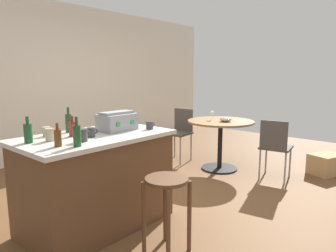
% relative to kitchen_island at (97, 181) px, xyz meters
% --- Properties ---
extents(ground_plane, '(8.80, 8.80, 0.00)m').
position_rel_kitchen_island_xyz_m(ground_plane, '(1.18, -0.02, -0.46)').
color(ground_plane, brown).
extents(back_wall, '(8.00, 0.10, 2.70)m').
position_rel_kitchen_island_xyz_m(back_wall, '(1.18, 2.72, 0.89)').
color(back_wall, silver).
rests_on(back_wall, ground_plane).
extents(kitchen_island, '(1.42, 0.83, 0.91)m').
position_rel_kitchen_island_xyz_m(kitchen_island, '(0.00, 0.00, 0.00)').
color(kitchen_island, brown).
rests_on(kitchen_island, ground_plane).
extents(wooden_stool, '(0.35, 0.35, 0.65)m').
position_rel_kitchen_island_xyz_m(wooden_stool, '(0.09, -0.82, 0.03)').
color(wooden_stool, brown).
rests_on(wooden_stool, ground_plane).
extents(dining_table, '(1.01, 1.01, 0.77)m').
position_rel_kitchen_island_xyz_m(dining_table, '(2.36, 0.07, 0.13)').
color(dining_table, black).
rests_on(dining_table, ground_plane).
extents(folding_chair_near, '(0.44, 0.44, 0.88)m').
position_rel_kitchen_island_xyz_m(folding_chair_near, '(2.35, 0.86, 0.07)').
color(folding_chair_near, '#47423D').
rests_on(folding_chair_near, ground_plane).
extents(folding_chair_far, '(0.46, 0.46, 0.85)m').
position_rel_kitchen_island_xyz_m(folding_chair_far, '(2.42, -0.77, 0.05)').
color(folding_chair_far, '#47423D').
rests_on(folding_chair_far, ground_plane).
extents(toolbox, '(0.36, 0.26, 0.19)m').
position_rel_kitchen_island_xyz_m(toolbox, '(0.29, 0.02, 0.54)').
color(toolbox, gray).
rests_on(toolbox, kitchen_island).
extents(bottle_0, '(0.06, 0.06, 0.19)m').
position_rel_kitchen_island_xyz_m(bottle_0, '(-0.47, -0.18, 0.52)').
color(bottle_0, '#603314').
rests_on(bottle_0, kitchen_island).
extents(bottle_1, '(0.06, 0.06, 0.25)m').
position_rel_kitchen_island_xyz_m(bottle_1, '(-0.09, 0.30, 0.55)').
color(bottle_1, '#194C23').
rests_on(bottle_1, kitchen_island).
extents(bottle_2, '(0.07, 0.07, 0.19)m').
position_rel_kitchen_island_xyz_m(bottle_2, '(-0.17, 0.09, 0.52)').
color(bottle_2, maroon).
rests_on(bottle_2, kitchen_island).
extents(bottle_3, '(0.07, 0.07, 0.22)m').
position_rel_kitchen_island_xyz_m(bottle_3, '(-0.57, 0.13, 0.54)').
color(bottle_3, '#194C23').
rests_on(bottle_3, kitchen_island).
extents(bottle_4, '(0.06, 0.06, 0.24)m').
position_rel_kitchen_island_xyz_m(bottle_4, '(-0.37, -0.29, 0.54)').
color(bottle_4, '#194C23').
rests_on(bottle_4, kitchen_island).
extents(cup_0, '(0.11, 0.07, 0.09)m').
position_rel_kitchen_island_xyz_m(cup_0, '(-0.08, -0.06, 0.49)').
color(cup_0, '#383838').
rests_on(cup_0, kitchen_island).
extents(cup_1, '(0.11, 0.07, 0.11)m').
position_rel_kitchen_island_xyz_m(cup_1, '(-0.41, 0.06, 0.51)').
color(cup_1, tan).
rests_on(cup_1, kitchen_island).
extents(cup_2, '(0.11, 0.08, 0.08)m').
position_rel_kitchen_island_xyz_m(cup_2, '(0.55, -0.18, 0.49)').
color(cup_2, '#383838').
rests_on(cup_2, kitchen_island).
extents(cup_3, '(0.12, 0.08, 0.11)m').
position_rel_kitchen_island_xyz_m(cup_3, '(-0.24, -0.16, 0.51)').
color(cup_3, '#383838').
rests_on(cup_3, kitchen_island).
extents(cup_4, '(0.11, 0.07, 0.09)m').
position_rel_kitchen_island_xyz_m(cup_4, '(-0.33, 0.27, 0.50)').
color(cup_4, tan).
rests_on(cup_4, kitchen_island).
extents(wine_glass, '(0.07, 0.07, 0.14)m').
position_rel_kitchen_island_xyz_m(wine_glass, '(2.33, 0.21, 0.42)').
color(wine_glass, silver).
rests_on(wine_glass, dining_table).
extents(serving_bowl, '(0.18, 0.18, 0.07)m').
position_rel_kitchen_island_xyz_m(serving_bowl, '(2.32, -0.04, 0.35)').
color(serving_bowl, tan).
rests_on(serving_bowl, dining_table).
extents(cardboard_box, '(0.57, 0.48, 0.30)m').
position_rel_kitchen_island_xyz_m(cardboard_box, '(3.19, -1.26, -0.31)').
color(cardboard_box, tan).
rests_on(cardboard_box, ground_plane).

